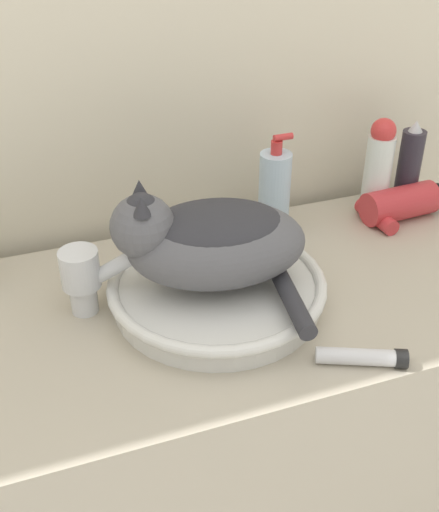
{
  "coord_description": "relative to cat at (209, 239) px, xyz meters",
  "views": [
    {
      "loc": [
        -0.23,
        -0.55,
        1.54
      ],
      "look_at": [
        0.06,
        0.24,
        1.0
      ],
      "focal_mm": 45.0,
      "sensor_mm": 36.0,
      "label": 1
    }
  ],
  "objects": [
    {
      "name": "wall_back",
      "position": [
        -0.05,
        0.32,
        0.18
      ],
      "size": [
        8.0,
        0.05,
        2.4
      ],
      "color": "beige",
      "rests_on": "ground_plane"
    },
    {
      "name": "vanity_counter",
      "position": [
        -0.05,
        0.0,
        -0.57
      ],
      "size": [
        1.21,
        0.52,
        0.9
      ],
      "color": "#B2A893",
      "rests_on": "ground_plane"
    },
    {
      "name": "sink_basin",
      "position": [
        0.01,
        -0.0,
        -0.1
      ],
      "size": [
        0.36,
        0.36,
        0.05
      ],
      "color": "silver",
      "rests_on": "vanity_counter"
    },
    {
      "name": "cat",
      "position": [
        0.0,
        0.0,
        0.0
      ],
      "size": [
        0.32,
        0.31,
        0.17
      ],
      "rotation": [
        0.0,
        0.0,
        2.95
      ],
      "color": "#56565B",
      "rests_on": "sink_basin"
    },
    {
      "name": "faucet",
      "position": [
        -0.19,
        0.05,
        -0.06
      ],
      "size": [
        0.14,
        0.07,
        0.12
      ],
      "rotation": [
        0.0,
        0.0,
        -0.25
      ],
      "color": "silver",
      "rests_on": "vanity_counter"
    },
    {
      "name": "lotion_bottle_white",
      "position": [
        0.42,
        0.18,
        -0.02
      ],
      "size": [
        0.05,
        0.05,
        0.2
      ],
      "color": "silver",
      "rests_on": "vanity_counter"
    },
    {
      "name": "soap_pump_bottle",
      "position": [
        0.19,
        0.18,
        -0.04
      ],
      "size": [
        0.06,
        0.06,
        0.2
      ],
      "color": "silver",
      "rests_on": "vanity_counter"
    },
    {
      "name": "hairspray_can_black",
      "position": [
        0.49,
        0.18,
        -0.04
      ],
      "size": [
        0.05,
        0.05,
        0.19
      ],
      "color": "#28232D",
      "rests_on": "vanity_counter"
    },
    {
      "name": "cream_tube",
      "position": [
        0.16,
        -0.21,
        -0.11
      ],
      "size": [
        0.13,
        0.08,
        0.03
      ],
      "rotation": [
        0.0,
        0.0,
        -0.41
      ],
      "color": "silver",
      "rests_on": "vanity_counter"
    },
    {
      "name": "hair_dryer",
      "position": [
        0.45,
        0.14,
        -0.09
      ],
      "size": [
        0.18,
        0.11,
        0.07
      ],
      "rotation": [
        0.0,
        0.0,
        0.07
      ],
      "color": "#C63338",
      "rests_on": "vanity_counter"
    }
  ]
}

